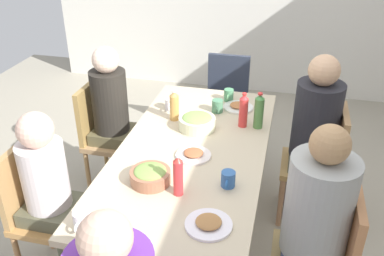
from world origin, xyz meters
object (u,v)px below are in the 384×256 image
bowl_1 (150,175)px  cup_3 (82,220)px  person_1 (315,215)px  bottle_1 (174,106)px  person_0 (112,110)px  cup_0 (171,104)px  chair_3 (39,207)px  bowl_0 (197,122)px  cup_4 (228,179)px  plate_0 (194,154)px  bottle_3 (259,111)px  person_5 (314,127)px  cup_2 (229,95)px  chair_2 (226,99)px  plate_1 (238,107)px  chair_1 (326,255)px  dining_table (192,160)px  person_3 (48,185)px  chair_5 (322,159)px  bottle_2 (243,111)px  plate_2 (209,224)px  cup_1 (217,106)px  bottle_0 (178,176)px  chair_0 (104,132)px

bowl_1 → cup_3: bearing=-24.4°
person_1 → bottle_1: (-0.83, -0.96, 0.10)m
person_0 → bowl_1: bearing=34.8°
person_1 → cup_0: bearing=-133.3°
chair_3 → cup_0: size_ratio=7.53×
bowl_0 → cup_4: 0.67m
plate_0 → cup_3: cup_3 is taller
person_0 → bottle_3: bearing=85.4°
person_5 → cup_2: bearing=-114.2°
chair_2 → bowl_0: chair_2 is taller
cup_0 → bottle_3: bearing=79.7°
plate_1 → chair_1: bearing=29.8°
cup_0 → plate_0: bearing=28.2°
dining_table → chair_3: size_ratio=2.10×
dining_table → person_1: size_ratio=1.48×
bowl_1 → bottle_3: 0.94m
bowl_1 → cup_0: (-0.90, -0.14, -0.00)m
person_3 → plate_0: size_ratio=5.32×
chair_5 → plate_0: size_ratio=4.15×
person_3 → bottle_2: 1.33m
plate_2 → cup_1: size_ratio=1.99×
person_1 → plate_0: bearing=-118.4°
cup_3 → cup_1: bearing=164.0°
bowl_0 → bottle_3: bearing=106.2°
cup_2 → chair_2: bearing=-169.3°
person_0 → plate_1: bearing=100.3°
plate_2 → bottle_1: 1.13m
cup_0 → bowl_1: bearing=9.0°
plate_2 → cup_4: cup_4 is taller
cup_1 → chair_1: bearing=37.4°
bowl_1 → cup_2: bearing=167.9°
cup_0 → cup_2: bearing=123.6°
bowl_1 → bottle_0: bearing=70.0°
chair_0 → cup_0: size_ratio=7.53×
chair_2 → plate_0: (1.41, 0.03, 0.26)m
person_5 → cup_3: 1.70m
plate_0 → person_3: bearing=-63.3°
person_0 → chair_1: size_ratio=1.36×
chair_1 → plate_1: 1.31m
person_3 → cup_0: size_ratio=9.66×
chair_1 → plate_0: bearing=-115.7°
chair_0 → plate_2: (1.14, 1.08, 0.26)m
bottle_0 → chair_2: bearing=-178.8°
dining_table → plate_0: plate_0 is taller
person_1 → bottle_0: bearing=-90.8°
cup_4 → plate_1: bearing=-175.0°
dining_table → bottle_0: (0.46, 0.04, 0.20)m
cup_0 → plate_1: bearing=106.5°
person_0 → bottle_1: bearing=78.0°
person_1 → bottle_0: size_ratio=5.16×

